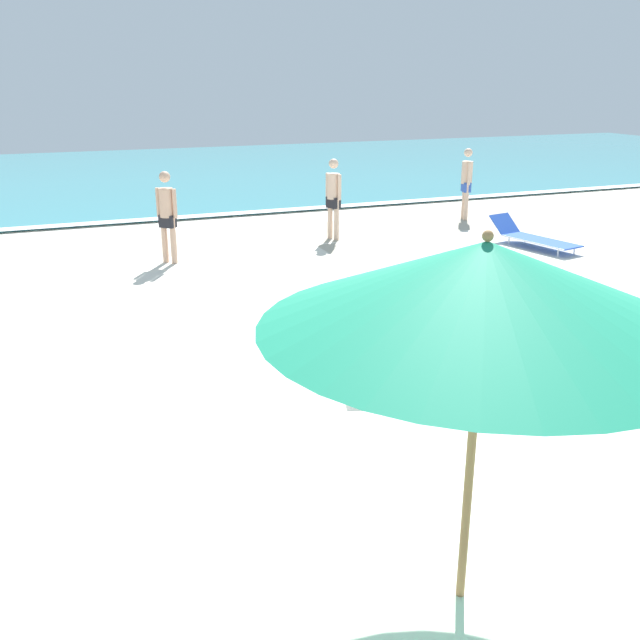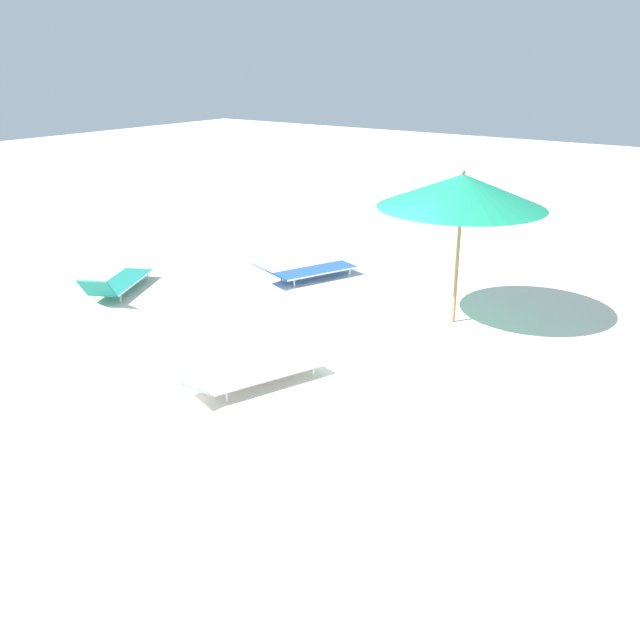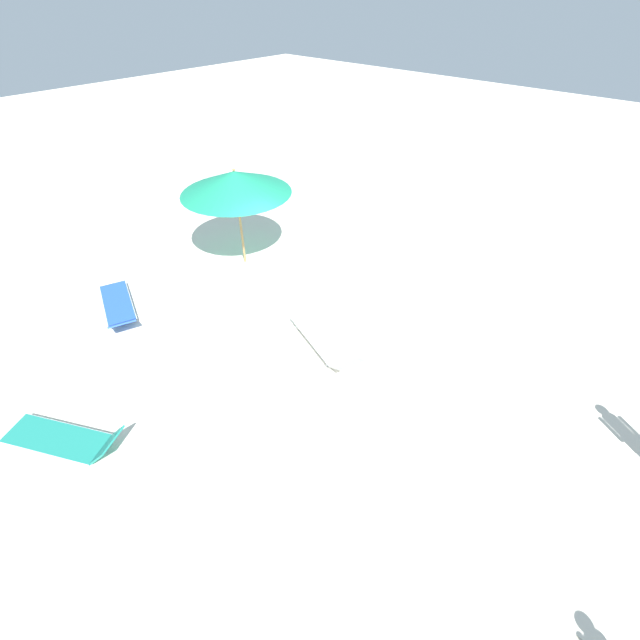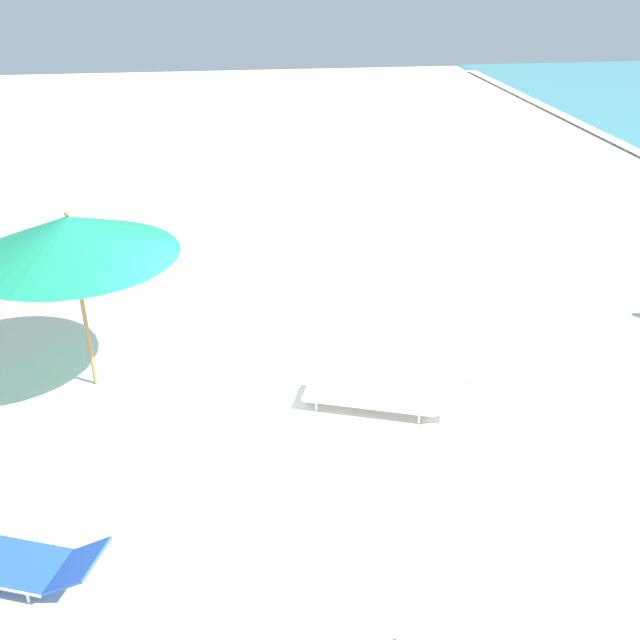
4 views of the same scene
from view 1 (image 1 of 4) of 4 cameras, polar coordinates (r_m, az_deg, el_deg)
ground_plane at (r=7.80m, az=8.69°, el=-8.29°), size 60.00×60.00×0.16m
ocean_water at (r=27.33m, az=-14.14°, el=11.23°), size 60.00×18.22×0.07m
beach_umbrella at (r=4.41m, az=12.98°, el=2.62°), size 2.78×2.78×2.61m
sun_lounger_beside_umbrella at (r=8.94m, az=3.80°, el=-2.45°), size 1.32×2.33×0.48m
sun_lounger_near_water_left at (r=15.87m, az=16.66°, el=6.39°), size 1.02×2.17×0.55m
beachgoer_wading_adult at (r=14.03m, az=-12.14°, el=8.46°), size 0.34×0.34×1.76m
beachgoer_shoreline_child at (r=18.45m, az=11.64°, el=10.95°), size 0.27×0.43×1.76m
beachgoer_strolling_adult at (r=15.81m, az=1.08°, el=10.03°), size 0.28×0.42×1.76m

